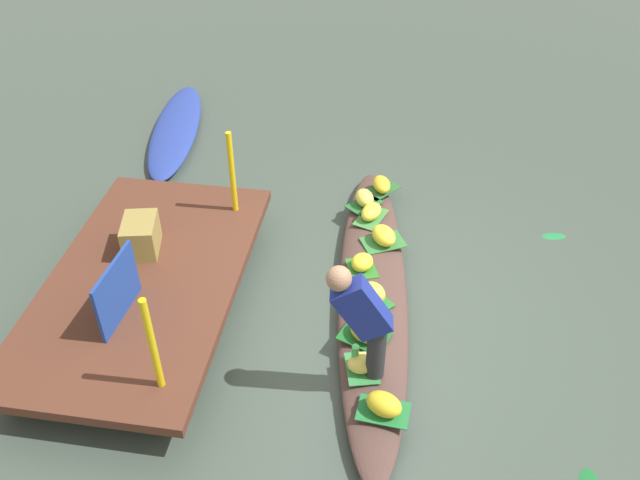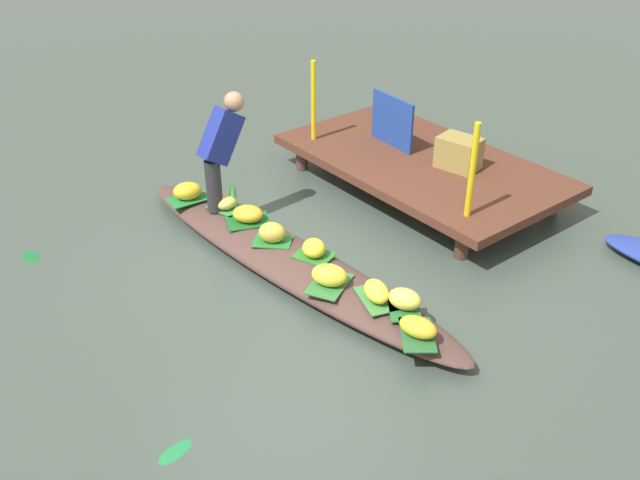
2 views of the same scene
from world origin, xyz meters
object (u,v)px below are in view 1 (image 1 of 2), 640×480
(water_bottle, at_px, (355,356))
(banana_bunch_4, at_px, (384,404))
(banana_bunch_2, at_px, (371,212))
(banana_bunch_8, at_px, (365,330))
(banana_bunch_1, at_px, (374,293))
(market_banner, at_px, (117,291))
(banana_bunch_6, at_px, (384,235))
(banana_bunch_3, at_px, (382,184))
(banana_bunch_0, at_px, (362,363))
(vendor_person, at_px, (363,317))
(moored_boat, at_px, (176,130))
(banana_bunch_7, at_px, (365,198))
(vendor_boat, at_px, (373,294))
(banana_bunch_5, at_px, (362,262))
(produce_crate, at_px, (141,236))

(water_bottle, bearing_deg, banana_bunch_4, -147.83)
(banana_bunch_2, height_order, banana_bunch_8, banana_bunch_8)
(banana_bunch_1, relative_size, market_banner, 0.37)
(banana_bunch_6, relative_size, water_bottle, 1.33)
(banana_bunch_1, relative_size, banana_bunch_4, 0.86)
(banana_bunch_3, bearing_deg, banana_bunch_0, -178.82)
(banana_bunch_4, xyz_separation_m, market_banner, (0.56, 2.39, 0.37))
(banana_bunch_0, height_order, banana_bunch_1, banana_bunch_1)
(banana_bunch_2, xyz_separation_m, market_banner, (-2.00, 2.04, 0.39))
(vendor_person, relative_size, market_banner, 1.68)
(moored_boat, bearing_deg, banana_bunch_7, -128.07)
(water_bottle, bearing_deg, banana_bunch_1, -6.03)
(vendor_person, bearing_deg, banana_bunch_4, -147.84)
(vendor_boat, relative_size, banana_bunch_5, 17.54)
(moored_boat, relative_size, banana_bunch_3, 8.18)
(banana_bunch_5, distance_m, water_bottle, 1.26)
(vendor_person, distance_m, water_bottle, 0.57)
(banana_bunch_7, xyz_separation_m, market_banner, (-2.24, 1.95, 0.38))
(banana_bunch_1, bearing_deg, banana_bunch_0, 178.57)
(vendor_boat, xyz_separation_m, water_bottle, (-1.01, 0.07, 0.22))
(banana_bunch_8, bearing_deg, banana_bunch_7, 5.82)
(moored_boat, relative_size, market_banner, 3.62)
(banana_bunch_6, bearing_deg, market_banner, 125.69)
(banana_bunch_1, bearing_deg, produce_crate, 85.03)
(banana_bunch_2, xyz_separation_m, vendor_person, (-2.20, -0.11, 0.60))
(moored_boat, bearing_deg, banana_bunch_1, -144.78)
(banana_bunch_1, distance_m, banana_bunch_5, 0.47)
(market_banner, bearing_deg, vendor_boat, -63.22)
(banana_bunch_0, relative_size, vendor_person, 0.22)
(vendor_person, distance_m, produce_crate, 2.57)
(banana_bunch_1, height_order, banana_bunch_2, banana_bunch_1)
(banana_bunch_6, relative_size, banana_bunch_8, 1.02)
(banana_bunch_3, distance_m, vendor_person, 2.81)
(water_bottle, xyz_separation_m, produce_crate, (1.02, 2.25, 0.23))
(banana_bunch_5, distance_m, produce_crate, 2.21)
(banana_bunch_4, bearing_deg, banana_bunch_8, 16.55)
(vendor_person, bearing_deg, banana_bunch_8, 0.44)
(banana_bunch_3, xyz_separation_m, produce_crate, (-1.65, 2.26, 0.27))
(moored_boat, distance_m, produce_crate, 2.96)
(banana_bunch_3, distance_m, produce_crate, 2.81)
(banana_bunch_1, xyz_separation_m, banana_bunch_3, (1.85, 0.08, -0.02))
(banana_bunch_3, height_order, market_banner, market_banner)
(market_banner, bearing_deg, banana_bunch_5, -56.37)
(vendor_boat, distance_m, water_bottle, 1.04)
(banana_bunch_0, xyz_separation_m, banana_bunch_5, (1.29, 0.13, 0.01))
(banana_bunch_3, bearing_deg, vendor_person, -179.12)
(market_banner, bearing_deg, vendor_person, -90.85)
(banana_bunch_0, distance_m, banana_bunch_4, 0.47)
(banana_bunch_6, xyz_separation_m, water_bottle, (-1.70, 0.11, 0.02))
(banana_bunch_4, xyz_separation_m, vendor_person, (0.37, 0.23, 0.58))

